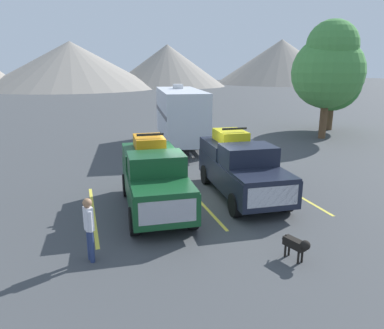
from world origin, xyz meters
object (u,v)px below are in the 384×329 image
at_px(pickup_truck_a, 154,176).
at_px(dog, 298,245).
at_px(person_a, 89,225).
at_px(camper_trailer_a, 180,114).
at_px(pickup_truck_b, 241,166).

bearing_deg(pickup_truck_a, dog, -59.48).
bearing_deg(person_a, dog, -17.67).
height_order(camper_trailer_a, dog, camper_trailer_a).
xyz_separation_m(camper_trailer_a, person_a, (-6.20, -13.40, -1.02)).
bearing_deg(camper_trailer_a, pickup_truck_a, -110.50).
xyz_separation_m(pickup_truck_b, dog, (-0.75, -5.24, -0.71)).
relative_size(person_a, dog, 2.02).
bearing_deg(pickup_truck_a, person_a, -126.98).
distance_m(pickup_truck_b, dog, 5.34).
distance_m(camper_trailer_a, person_a, 14.80).
bearing_deg(dog, person_a, 162.33).
xyz_separation_m(pickup_truck_a, person_a, (-2.36, -3.14, -0.19)).
bearing_deg(pickup_truck_b, pickup_truck_a, -172.74).
xyz_separation_m(pickup_truck_a, camper_trailer_a, (3.84, 10.27, 0.83)).
distance_m(person_a, dog, 5.46).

